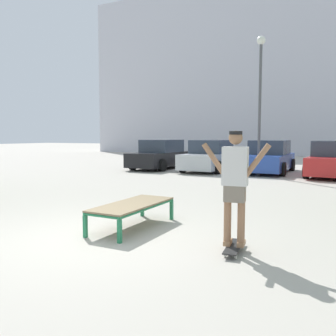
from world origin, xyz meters
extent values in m
plane|color=#B2AA9E|center=(0.00, 0.00, 0.00)|extent=(120.00, 120.00, 0.00)
cube|color=silver|center=(-2.90, 28.99, 7.61)|extent=(34.15, 4.00, 15.22)
cube|color=#237A4C|center=(-0.09, 1.87, 0.19)|extent=(0.06, 0.06, 0.38)
cube|color=#237A4C|center=(0.61, 1.85, 0.19)|extent=(0.06, 0.06, 0.38)
cube|color=#237A4C|center=(-0.13, 0.03, 0.19)|extent=(0.06, 0.06, 0.38)
cube|color=#237A4C|center=(0.57, 0.01, 0.19)|extent=(0.06, 0.06, 0.38)
cylinder|color=#237A4C|center=(-0.11, 0.95, 0.41)|extent=(0.09, 1.90, 0.05)
cylinder|color=#237A4C|center=(0.59, 0.93, 0.41)|extent=(0.09, 1.90, 0.05)
cylinder|color=#237A4C|center=(0.26, 1.86, 0.41)|extent=(0.76, 0.07, 0.05)
cylinder|color=#237A4C|center=(0.22, 0.02, 0.41)|extent=(0.76, 0.07, 0.05)
cube|color=#847051|center=(0.24, 0.94, 0.45)|extent=(0.80, 1.92, 0.03)
cube|color=black|center=(2.33, 0.39, 0.08)|extent=(0.29, 0.82, 0.02)
cylinder|color=silver|center=(2.23, 0.65, 0.03)|extent=(0.04, 0.06, 0.06)
cylinder|color=silver|center=(2.38, 0.67, 0.03)|extent=(0.04, 0.06, 0.06)
cylinder|color=silver|center=(2.29, 0.10, 0.03)|extent=(0.04, 0.06, 0.06)
cylinder|color=silver|center=(2.44, 0.12, 0.03)|extent=(0.04, 0.06, 0.06)
cylinder|color=#8E6647|center=(2.23, 0.37, 0.50)|extent=(0.11, 0.11, 0.82)
cube|color=#99704C|center=(2.23, 0.42, 0.13)|extent=(0.13, 0.25, 0.07)
cylinder|color=#8E6647|center=(2.43, 0.40, 0.50)|extent=(0.11, 0.11, 0.82)
cube|color=#99704C|center=(2.43, 0.45, 0.13)|extent=(0.13, 0.25, 0.07)
cube|color=#756B5B|center=(2.33, 0.39, 0.88)|extent=(0.32, 0.23, 0.24)
cube|color=silver|center=(2.33, 0.39, 1.28)|extent=(0.38, 0.26, 0.56)
cylinder|color=#8E6647|center=(2.03, 0.35, 1.35)|extent=(0.40, 0.13, 0.52)
cylinder|color=#8E6647|center=(2.63, 0.42, 1.35)|extent=(0.40, 0.13, 0.52)
sphere|color=#8E6647|center=(2.33, 0.39, 1.69)|extent=(0.20, 0.20, 0.20)
cylinder|color=black|center=(2.33, 0.39, 1.76)|extent=(0.19, 0.19, 0.05)
cube|color=black|center=(-4.88, 11.97, 0.51)|extent=(1.88, 4.27, 0.70)
cube|color=#2D3847|center=(-4.88, 12.12, 1.18)|extent=(1.65, 2.17, 0.64)
cylinder|color=black|center=(-4.09, 10.63, 0.30)|extent=(0.25, 0.61, 0.60)
cylinder|color=black|center=(-5.79, 10.70, 0.30)|extent=(0.25, 0.61, 0.60)
cylinder|color=black|center=(-3.98, 13.23, 0.30)|extent=(0.25, 0.61, 0.60)
cylinder|color=black|center=(-5.68, 13.31, 0.30)|extent=(0.25, 0.61, 0.60)
cube|color=#B7BABF|center=(-2.15, 11.96, 0.51)|extent=(1.82, 4.25, 0.70)
cube|color=#2D3847|center=(-2.15, 12.11, 1.18)|extent=(1.62, 2.14, 0.64)
cylinder|color=black|center=(-1.34, 10.63, 0.30)|extent=(0.24, 0.61, 0.60)
cylinder|color=black|center=(-3.04, 10.68, 0.30)|extent=(0.24, 0.61, 0.60)
cylinder|color=black|center=(-1.27, 13.24, 0.30)|extent=(0.24, 0.61, 0.60)
cylinder|color=black|center=(-2.97, 13.28, 0.30)|extent=(0.24, 0.61, 0.60)
cube|color=#28479E|center=(0.58, 12.35, 0.51)|extent=(1.77, 4.23, 0.70)
cube|color=#2D3847|center=(0.58, 12.50, 1.18)|extent=(1.59, 2.13, 0.64)
cylinder|color=black|center=(1.41, 11.03, 0.30)|extent=(0.23, 0.60, 0.60)
cylinder|color=black|center=(-0.29, 11.06, 0.30)|extent=(0.23, 0.60, 0.60)
cylinder|color=black|center=(1.45, 13.64, 0.30)|extent=(0.23, 0.60, 0.60)
cylinder|color=black|center=(-0.25, 13.66, 0.30)|extent=(0.23, 0.60, 0.60)
cube|color=red|center=(3.31, 11.90, 0.51)|extent=(1.99, 4.31, 0.70)
cube|color=#2D3847|center=(3.32, 12.05, 1.18)|extent=(1.70, 2.20, 0.64)
cylinder|color=black|center=(2.37, 10.66, 0.30)|extent=(0.26, 0.61, 0.60)
cylinder|color=black|center=(2.56, 13.26, 0.30)|extent=(0.26, 0.61, 0.60)
cylinder|color=#4C4C51|center=(0.44, 10.80, 2.75)|extent=(0.12, 0.12, 5.50)
sphere|color=silver|center=(0.44, 10.80, 5.65)|extent=(0.36, 0.36, 0.36)
camera|label=1|loc=(3.76, -4.72, 1.72)|focal=38.67mm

